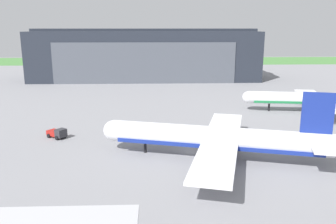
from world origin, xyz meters
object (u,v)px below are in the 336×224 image
object	(u,v)px
airliner_near_left	(216,139)
airliner_far_left	(316,99)
maintenance_hangar	(145,55)
stair_truck	(57,133)

from	to	relation	value
airliner_near_left	airliner_far_left	bearing A→B (deg)	45.29
maintenance_hangar	stair_truck	distance (m)	91.45
airliner_near_left	stair_truck	bearing A→B (deg)	157.45
maintenance_hangar	airliner_near_left	bearing A→B (deg)	-81.45
stair_truck	airliner_near_left	bearing A→B (deg)	-22.55
airliner_far_left	stair_truck	size ratio (longest dim) A/B	8.18
maintenance_hangar	stair_truck	size ratio (longest dim) A/B	20.56
maintenance_hangar	airliner_far_left	bearing A→B (deg)	-53.62
airliner_far_left	airliner_near_left	world-z (taller)	airliner_near_left
airliner_far_left	airliner_near_left	size ratio (longest dim) A/B	0.96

